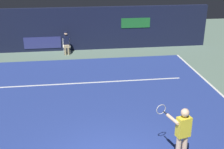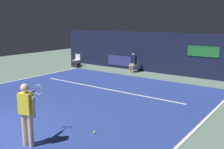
% 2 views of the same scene
% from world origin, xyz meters
% --- Properties ---
extents(ground_plane, '(30.92, 30.92, 0.00)m').
position_xyz_m(ground_plane, '(0.00, 4.24, 0.00)').
color(ground_plane, slate).
extents(court_surface, '(10.53, 10.48, 0.01)m').
position_xyz_m(court_surface, '(0.00, 4.24, 0.01)').
color(court_surface, navy).
rests_on(court_surface, ground).
extents(line_sideline_left, '(0.10, 10.48, 0.01)m').
position_xyz_m(line_sideline_left, '(5.21, 4.24, 0.01)').
color(line_sideline_left, white).
rests_on(line_sideline_left, court_surface).
extents(line_sideline_right, '(0.10, 10.48, 0.01)m').
position_xyz_m(line_sideline_right, '(-5.21, 4.24, 0.01)').
color(line_sideline_right, white).
rests_on(line_sideline_right, court_surface).
extents(line_service, '(8.21, 0.10, 0.01)m').
position_xyz_m(line_service, '(0.00, 6.08, 0.01)').
color(line_service, white).
rests_on(line_service, court_surface).
extents(back_wall, '(15.24, 0.33, 2.60)m').
position_xyz_m(back_wall, '(-0.00, 11.44, 1.30)').
color(back_wall, '#141933').
rests_on(back_wall, ground).
extents(tennis_player, '(0.80, 0.93, 1.73)m').
position_xyz_m(tennis_player, '(1.95, 0.16, 0.99)').
color(tennis_player, beige).
rests_on(tennis_player, ground).
extents(line_judge_on_chair, '(0.45, 0.54, 1.32)m').
position_xyz_m(line_judge_on_chair, '(-1.22, 10.62, 0.69)').
color(line_judge_on_chair, white).
rests_on(line_judge_on_chair, ground).
extents(courtside_chair_near, '(0.50, 0.48, 0.88)m').
position_xyz_m(courtside_chair_near, '(-5.95, 10.25, 0.50)').
color(courtside_chair_near, white).
rests_on(courtside_chair_near, ground).
extents(tennis_ball, '(0.07, 0.07, 0.07)m').
position_xyz_m(tennis_ball, '(2.90, 1.78, 0.05)').
color(tennis_ball, '#CCE033').
rests_on(tennis_ball, court_surface).
extents(equipment_bag, '(0.89, 0.53, 0.32)m').
position_xyz_m(equipment_bag, '(-5.67, 9.84, 0.16)').
color(equipment_bag, black).
rests_on(equipment_bag, ground).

